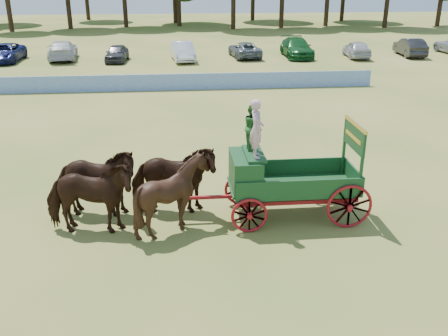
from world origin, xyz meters
The scene contains 8 objects.
ground centered at (0.00, 0.00, 0.00)m, with size 160.00×160.00×0.00m, color #9A8545.
horse_lead_left centered at (-3.57, -0.79, 1.14)m, with size 1.23×2.70×2.28m, color black.
horse_lead_right centered at (-3.57, 0.31, 1.14)m, with size 1.23×2.70×2.28m, color black.
horse_wheel_left centered at (-1.17, -0.79, 1.14)m, with size 1.85×2.08×2.29m, color black.
horse_wheel_right centered at (-1.17, 0.31, 1.14)m, with size 1.23×2.70×2.28m, color black.
farm_dray centered at (1.80, -0.24, 1.61)m, with size 6.00×2.00×3.87m.
sponsor_banner centered at (-1.00, 18.00, 0.53)m, with size 26.00×0.08×1.05m, color #2050AD.
parked_cars centered at (2.89, 30.09, 0.76)m, with size 58.79×7.07×1.64m.
Camera 1 is at (-0.98, -14.09, 7.22)m, focal length 40.00 mm.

